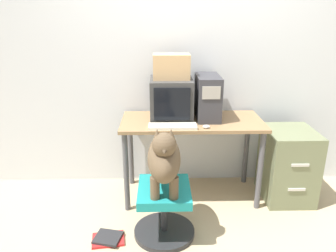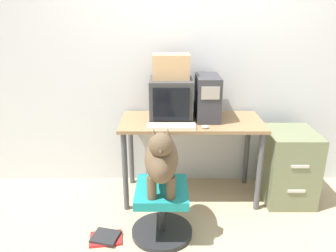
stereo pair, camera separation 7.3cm
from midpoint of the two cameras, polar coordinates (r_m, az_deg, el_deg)
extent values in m
plane|color=tan|center=(3.08, 5.05, -14.65)|extent=(12.00, 12.00, 0.00)
cube|color=silver|center=(3.24, 4.80, 11.83)|extent=(8.00, 0.05, 2.60)
cube|color=olive|center=(3.01, 5.03, 0.74)|extent=(1.29, 0.59, 0.03)
cylinder|color=#4C4C51|center=(2.94, -6.55, -7.99)|extent=(0.05, 0.05, 0.75)
cylinder|color=#4C4C51|center=(3.04, 16.53, -7.76)|extent=(0.05, 0.05, 0.75)
cylinder|color=#4C4C51|center=(3.38, -5.62, -4.18)|extent=(0.05, 0.05, 0.75)
cylinder|color=#4C4C51|center=(3.47, 14.38, -4.10)|extent=(0.05, 0.05, 0.75)
cube|color=#383838|center=(3.02, 1.45, 4.81)|extent=(0.38, 0.39, 0.37)
cube|color=black|center=(2.83, 1.53, 3.79)|extent=(0.31, 0.01, 0.29)
cube|color=#333338|center=(3.03, 7.79, 4.98)|extent=(0.21, 0.41, 0.40)
cube|color=#9E998E|center=(2.81, 8.40, 5.68)|extent=(0.16, 0.01, 0.11)
cube|color=beige|center=(2.80, 1.61, -0.07)|extent=(0.41, 0.14, 0.02)
cube|color=beige|center=(2.79, 1.61, 0.21)|extent=(0.38, 0.12, 0.00)
ellipsoid|color=silver|center=(2.80, 7.47, -0.18)|extent=(0.06, 0.04, 0.03)
cylinder|color=#262628|center=(2.81, -0.07, -17.89)|extent=(0.49, 0.49, 0.04)
cylinder|color=#262628|center=(2.70, -0.07, -14.86)|extent=(0.05, 0.05, 0.32)
cube|color=teal|center=(2.60, -0.07, -11.31)|extent=(0.41, 0.45, 0.07)
ellipsoid|color=brown|center=(2.47, -0.07, -5.54)|extent=(0.25, 0.57, 0.31)
cylinder|color=brown|center=(2.41, -1.75, -10.69)|extent=(0.07, 0.07, 0.17)
cylinder|color=brown|center=(2.41, 1.57, -10.69)|extent=(0.07, 0.07, 0.17)
sphere|color=brown|center=(2.26, -0.10, -3.29)|extent=(0.17, 0.17, 0.17)
cone|color=#3E3123|center=(2.19, -0.11, -4.39)|extent=(0.08, 0.09, 0.08)
cone|color=brown|center=(2.24, -1.32, -1.45)|extent=(0.06, 0.06, 0.08)
cone|color=brown|center=(2.24, 1.13, -1.46)|extent=(0.06, 0.06, 0.08)
torus|color=red|center=(2.30, -0.09, -4.58)|extent=(0.13, 0.13, 0.02)
cube|color=#6B7251|center=(3.32, 20.99, -6.53)|extent=(0.44, 0.51, 0.69)
cube|color=beige|center=(3.06, 22.89, -6.58)|extent=(0.15, 0.01, 0.02)
cube|color=beige|center=(3.16, 22.32, -10.51)|extent=(0.15, 0.01, 0.02)
cube|color=tan|center=(2.96, 1.50, 10.32)|extent=(0.32, 0.21, 0.22)
cube|color=beige|center=(2.95, 1.52, 12.45)|extent=(0.04, 0.21, 0.00)
cube|color=red|center=(2.79, -9.80, -18.72)|extent=(0.27, 0.22, 0.02)
cube|color=#262628|center=(2.78, -9.86, -18.41)|extent=(0.24, 0.22, 0.02)
camera|label=1|loc=(0.04, -89.23, 0.27)|focal=35.00mm
camera|label=2|loc=(0.04, 90.77, -0.27)|focal=35.00mm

